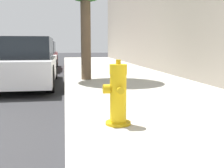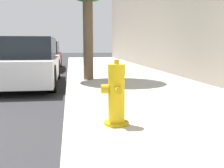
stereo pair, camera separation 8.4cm
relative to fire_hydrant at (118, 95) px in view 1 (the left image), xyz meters
name	(u,v)px [view 1 (the left image)]	position (x,y,z in m)	size (l,w,h in m)	color
sidewalk_slab	(210,132)	(1.13, -0.25, -0.45)	(3.58, 40.00, 0.16)	#B7B2A8
fire_hydrant	(118,95)	(0.00, 0.00, 0.00)	(0.35, 0.35, 0.82)	#C39C11
parked_car_near	(23,63)	(-1.82, 4.88, 0.13)	(1.84, 4.50, 1.36)	silver
parked_car_mid	(38,56)	(-1.88, 10.39, 0.11)	(1.76, 4.47, 1.32)	maroon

